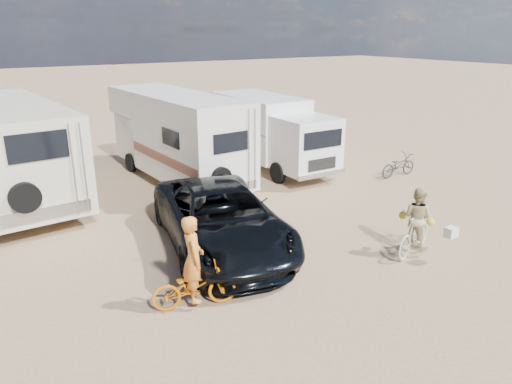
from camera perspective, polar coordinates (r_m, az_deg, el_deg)
ground at (r=12.39m, az=4.42°, el=-6.56°), size 140.00×140.00×0.00m
rv_main at (r=17.57m, az=-9.33°, el=6.32°), size 2.59×7.24×3.17m
rv_left at (r=16.94m, az=-27.00°, el=4.04°), size 3.24×7.71×3.16m
box_truck at (r=19.18m, az=1.83°, el=6.96°), size 2.27×6.44×2.76m
dark_suv at (r=12.09m, az=-4.20°, el=-3.10°), size 3.83×6.18×1.59m
bike_man at (r=9.78m, az=-7.32°, el=-11.06°), size 1.79×1.04×0.89m
bike_woman at (r=12.48m, az=18.29°, el=-4.76°), size 1.76×0.95×1.02m
rider_man at (r=9.57m, az=-7.43°, el=-8.79°), size 0.58×0.74×1.76m
rider_woman at (r=12.38m, az=18.41°, el=-3.67°), size 0.77×0.88×1.53m
bike_parked at (r=18.89m, az=16.51°, el=3.05°), size 1.65×0.59×0.86m
cooler at (r=13.15m, az=-8.12°, el=-4.21°), size 0.56×0.46×0.40m
crate at (r=14.74m, az=-2.58°, el=-1.51°), size 0.59×0.59×0.38m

